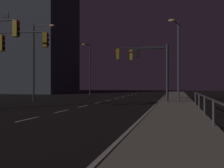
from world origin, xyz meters
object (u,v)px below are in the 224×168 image
object	(u,v)px
street_lamp_across_street	(37,55)
street_lamp_corner	(89,65)
traffic_light_mid_left	(143,61)
street_lamp_mid_block	(177,53)
building_distant	(12,30)
traffic_light_far_center	(9,52)
traffic_light_far_right	(150,62)
traffic_light_overhead_east	(154,61)

from	to	relation	value
street_lamp_across_street	street_lamp_corner	xyz separation A→B (m)	(-0.04, 16.08, 0.19)
street_lamp_corner	street_lamp_across_street	bearing A→B (deg)	-89.84
traffic_light_mid_left	street_lamp_across_street	world-z (taller)	street_lamp_across_street
traffic_light_mid_left	street_lamp_across_street	bearing A→B (deg)	-177.27
street_lamp_mid_block	street_lamp_corner	world-z (taller)	street_lamp_corner
traffic_light_mid_left	building_distant	bearing A→B (deg)	140.60
traffic_light_far_center	traffic_light_far_right	size ratio (longest dim) A/B	1.06
street_lamp_across_street	building_distant	xyz separation A→B (m)	(-18.72, 24.22, 7.86)
traffic_light_mid_left	street_lamp_across_street	xyz separation A→B (m)	(-10.17, -0.49, 0.76)
traffic_light_mid_left	traffic_light_far_center	bearing A→B (deg)	-133.15
traffic_light_overhead_east	building_distant	distance (m)	36.98
street_lamp_mid_block	street_lamp_across_street	distance (m)	13.13
traffic_light_overhead_east	street_lamp_across_street	world-z (taller)	street_lamp_across_street
traffic_light_far_center	traffic_light_far_right	bearing A→B (deg)	46.59
traffic_light_far_center	building_distant	bearing A→B (deg)	123.17
traffic_light_mid_left	traffic_light_far_right	world-z (taller)	traffic_light_mid_left
traffic_light_overhead_east	street_lamp_corner	size ratio (longest dim) A/B	0.70
traffic_light_mid_left	traffic_light_overhead_east	world-z (taller)	traffic_light_overhead_east
street_lamp_across_street	street_lamp_mid_block	bearing A→B (deg)	-0.14
traffic_light_overhead_east	building_distant	world-z (taller)	building_distant
traffic_light_far_right	street_lamp_across_street	world-z (taller)	street_lamp_across_street
traffic_light_far_right	traffic_light_mid_left	bearing A→B (deg)	-137.46
street_lamp_mid_block	traffic_light_overhead_east	bearing A→B (deg)	120.97
street_lamp_mid_block	street_lamp_corner	bearing A→B (deg)	129.25
traffic_light_far_center	building_distant	size ratio (longest dim) A/B	0.22
traffic_light_mid_left	building_distant	world-z (taller)	building_distant
traffic_light_mid_left	street_lamp_corner	bearing A→B (deg)	123.22
building_distant	traffic_light_overhead_east	bearing A→B (deg)	-34.73
traffic_light_far_center	street_lamp_across_street	xyz separation A→B (m)	(-2.29, 7.92, 0.67)
street_lamp_mid_block	traffic_light_mid_left	bearing A→B (deg)	170.03
traffic_light_mid_left	street_lamp_corner	world-z (taller)	street_lamp_corner
traffic_light_far_center	street_lamp_corner	bearing A→B (deg)	95.55
traffic_light_mid_left	street_lamp_mid_block	xyz separation A→B (m)	(2.95, -0.52, 0.60)
traffic_light_far_center	street_lamp_corner	size ratio (longest dim) A/B	0.68
traffic_light_far_right	traffic_light_overhead_east	distance (m)	2.73
traffic_light_mid_left	building_distant	distance (m)	38.37
traffic_light_far_right	street_lamp_corner	size ratio (longest dim) A/B	0.64
street_lamp_corner	building_distant	distance (m)	21.77
traffic_light_far_right	traffic_light_far_center	bearing A→B (deg)	-133.41
traffic_light_far_center	street_lamp_across_street	distance (m)	8.28
street_lamp_mid_block	traffic_light_far_center	bearing A→B (deg)	-143.94
traffic_light_overhead_east	street_lamp_mid_block	distance (m)	4.37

